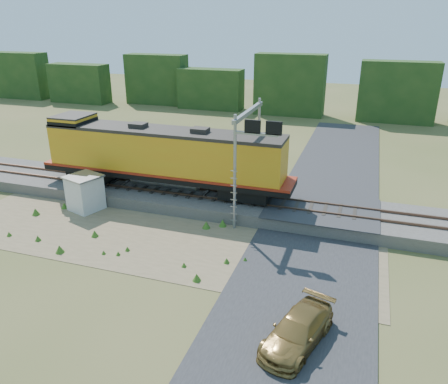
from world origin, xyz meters
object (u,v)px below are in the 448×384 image
(car, at_px, (298,331))
(locomotive, at_px, (160,155))
(shed, at_px, (85,193))
(signal_gantry, at_px, (251,137))

(car, bearing_deg, locomotive, 151.30)
(locomotive, xyz_separation_m, shed, (-4.08, -3.24, -2.04))
(shed, relative_size, car, 0.60)
(shed, xyz_separation_m, car, (15.66, -8.55, -0.60))
(locomotive, height_order, car, locomotive)
(signal_gantry, distance_m, car, 13.06)
(shed, height_order, car, shed)
(locomotive, relative_size, car, 4.27)
(shed, xyz_separation_m, signal_gantry, (10.64, 2.57, 4.07))
(locomotive, distance_m, signal_gantry, 6.90)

